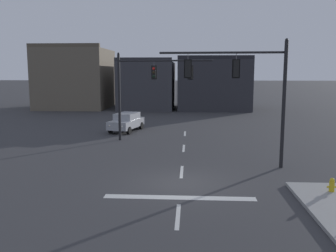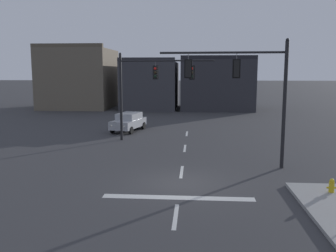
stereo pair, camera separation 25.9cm
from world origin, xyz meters
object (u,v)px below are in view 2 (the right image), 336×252
signal_mast_near_side (248,83)px  fire_hydrant (331,188)px  car_lot_nearside (129,121)px  signal_mast_far_side (147,82)px

signal_mast_near_side → fire_hydrant: size_ratio=9.31×
signal_mast_near_side → car_lot_nearside: size_ratio=1.49×
signal_mast_far_side → signal_mast_near_side: bearing=-48.4°
signal_mast_far_side → car_lot_nearside: size_ratio=1.51×
signal_mast_near_side → car_lot_nearside: signal_mast_near_side is taller
signal_mast_near_side → fire_hydrant: 6.94m
signal_mast_far_side → fire_hydrant: 15.66m
signal_mast_near_side → car_lot_nearside: 15.14m
signal_mast_near_side → fire_hydrant: (2.98, -4.56, -4.30)m
car_lot_nearside → fire_hydrant: bearing=-54.4°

